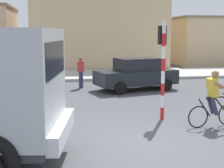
# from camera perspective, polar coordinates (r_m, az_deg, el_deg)

# --- Properties ---
(ground_plane) EXTENTS (120.00, 120.00, 0.00)m
(ground_plane) POSITION_cam_1_polar(r_m,az_deg,el_deg) (8.40, 5.82, -10.66)
(ground_plane) COLOR #4C4C51
(sidewalk_far) EXTENTS (80.00, 5.00, 0.16)m
(sidewalk_far) POSITION_cam_1_polar(r_m,az_deg,el_deg) (21.75, -3.86, 1.64)
(sidewalk_far) COLOR #ADADA8
(sidewalk_far) RESTS_ON ground
(cyclist) EXTENTS (1.72, 0.54, 1.72)m
(cyclist) POSITION_cam_1_polar(r_m,az_deg,el_deg) (10.22, 17.43, -2.48)
(cyclist) COLOR black
(cyclist) RESTS_ON ground
(traffic_light_pole) EXTENTS (0.24, 0.43, 3.20)m
(traffic_light_pole) POSITION_cam_1_polar(r_m,az_deg,el_deg) (10.66, 8.90, 4.81)
(traffic_light_pole) COLOR red
(traffic_light_pole) RESTS_ON ground
(car_white_mid) EXTENTS (4.29, 2.62, 1.60)m
(car_white_mid) POSITION_cam_1_polar(r_m,az_deg,el_deg) (16.25, 4.35, 1.81)
(car_white_mid) COLOR #1E2328
(car_white_mid) RESTS_ON ground
(pedestrian_near_kerb) EXTENTS (0.34, 0.22, 1.62)m
(pedestrian_near_kerb) POSITION_cam_1_polar(r_m,az_deg,el_deg) (16.83, -5.50, 2.14)
(pedestrian_near_kerb) COLOR #2D334C
(pedestrian_near_kerb) RESTS_ON ground
(building_mid_block) EXTENTS (10.86, 6.55, 6.46)m
(building_mid_block) POSITION_cam_1_polar(r_m,az_deg,el_deg) (27.53, -2.62, 9.74)
(building_mid_block) COLOR #D1B284
(building_mid_block) RESTS_ON ground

